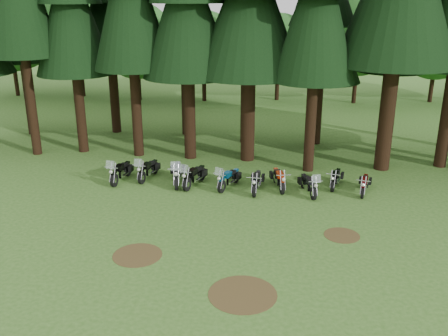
{
  "coord_description": "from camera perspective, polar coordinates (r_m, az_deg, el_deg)",
  "views": [
    {
      "loc": [
        2.09,
        -17.45,
        8.98
      ],
      "look_at": [
        -0.71,
        5.0,
        1.0
      ],
      "focal_mm": 40.0,
      "sensor_mm": 36.0,
      "label": 1
    }
  ],
  "objects": [
    {
      "name": "ground",
      "position": [
        19.74,
        0.26,
        -7.63
      ],
      "size": [
        120.0,
        120.0,
        0.0
      ],
      "primitive_type": "plane",
      "color": "#386C20",
      "rests_on": "ground"
    },
    {
      "name": "pine_back_4",
      "position": [
        30.77,
        11.28,
        17.71
      ],
      "size": [
        4.94,
        4.94,
        13.78
      ],
      "color": "black",
      "rests_on": "ground"
    },
    {
      "name": "decid_0",
      "position": [
        49.19,
        -23.13,
        14.34
      ],
      "size": [
        8.0,
        7.78,
        10.0
      ],
      "color": "black",
      "rests_on": "ground"
    },
    {
      "name": "decid_1",
      "position": [
        46.95,
        -16.1,
        14.85
      ],
      "size": [
        7.91,
        7.69,
        9.88
      ],
      "color": "black",
      "rests_on": "ground"
    },
    {
      "name": "decid_2",
      "position": [
        44.23,
        -9.66,
        13.94
      ],
      "size": [
        6.72,
        6.53,
        8.4
      ],
      "color": "black",
      "rests_on": "ground"
    },
    {
      "name": "decid_3",
      "position": [
        43.36,
        -2.01,
        13.5
      ],
      "size": [
        6.12,
        5.95,
        7.65
      ],
      "color": "black",
      "rests_on": "ground"
    },
    {
      "name": "decid_4",
      "position": [
        44.02,
        6.58,
        13.29
      ],
      "size": [
        5.93,
        5.76,
        7.41
      ],
      "color": "black",
      "rests_on": "ground"
    },
    {
      "name": "decid_5",
      "position": [
        43.7,
        15.82,
        15.12
      ],
      "size": [
        8.45,
        8.21,
        10.56
      ],
      "color": "black",
      "rests_on": "ground"
    },
    {
      "name": "decid_6",
      "position": [
        46.41,
        23.71,
        13.18
      ],
      "size": [
        7.06,
        6.86,
        8.82
      ],
      "color": "black",
      "rests_on": "ground"
    },
    {
      "name": "dirt_patch_0",
      "position": [
        18.58,
        -9.86,
        -9.77
      ],
      "size": [
        1.8,
        1.8,
        0.01
      ],
      "primitive_type": "cylinder",
      "color": "#4C3D1E",
      "rests_on": "ground"
    },
    {
      "name": "dirt_patch_1",
      "position": [
        20.22,
        13.31,
        -7.5
      ],
      "size": [
        1.4,
        1.4,
        0.01
      ],
      "primitive_type": "cylinder",
      "color": "#4C3D1E",
      "rests_on": "ground"
    },
    {
      "name": "dirt_patch_2",
      "position": [
        16.21,
        2.14,
        -14.21
      ],
      "size": [
        2.2,
        2.2,
        0.01
      ],
      "primitive_type": "cylinder",
      "color": "#4C3D1E",
      "rests_on": "ground"
    },
    {
      "name": "motorcycle_0",
      "position": [
        25.5,
        -11.71,
        -0.47
      ],
      "size": [
        0.56,
        2.28,
        1.43
      ],
      "rotation": [
        0.0,
        0.0,
        -0.12
      ],
      "color": "black",
      "rests_on": "ground"
    },
    {
      "name": "motorcycle_1",
      "position": [
        25.6,
        -8.66,
        -0.23
      ],
      "size": [
        0.67,
        2.21,
        1.39
      ],
      "rotation": [
        0.0,
        0.0,
        -0.18
      ],
      "color": "black",
      "rests_on": "ground"
    },
    {
      "name": "motorcycle_2",
      "position": [
        24.74,
        -5.39,
        -0.67
      ],
      "size": [
        0.72,
        2.45,
        1.54
      ],
      "rotation": [
        0.0,
        0.0,
        0.17
      ],
      "color": "black",
      "rests_on": "ground"
    },
    {
      "name": "motorcycle_3",
      "position": [
        24.45,
        -3.42,
        -0.96
      ],
      "size": [
        0.93,
        2.24,
        1.43
      ],
      "rotation": [
        0.0,
        0.0,
        -0.29
      ],
      "color": "black",
      "rests_on": "ground"
    },
    {
      "name": "motorcycle_4",
      "position": [
        24.14,
        0.54,
        -1.27
      ],
      "size": [
        1.01,
        2.07,
        1.34
      ],
      "rotation": [
        0.0,
        0.0,
        -0.37
      ],
      "color": "black",
      "rests_on": "ground"
    },
    {
      "name": "motorcycle_5",
      "position": [
        23.81,
        3.72,
        -1.62
      ],
      "size": [
        0.35,
        2.16,
        0.88
      ],
      "rotation": [
        0.0,
        0.0,
        -0.06
      ],
      "color": "black",
      "rests_on": "ground"
    },
    {
      "name": "motorcycle_6",
      "position": [
        24.24,
        6.28,
        -1.3
      ],
      "size": [
        0.61,
        2.14,
        0.88
      ],
      "rotation": [
        0.0,
        0.0,
        0.22
      ],
      "color": "black",
      "rests_on": "ground"
    },
    {
      "name": "motorcycle_7",
      "position": [
        23.73,
        9.64,
        -1.95
      ],
      "size": [
        0.84,
        2.08,
        1.32
      ],
      "rotation": [
        0.0,
        0.0,
        0.29
      ],
      "color": "black",
      "rests_on": "ground"
    },
    {
      "name": "motorcycle_8",
      "position": [
        24.88,
        12.63,
        -1.21
      ],
      "size": [
        0.62,
        1.96,
        0.81
      ],
      "rotation": [
        0.0,
        0.0,
        -0.26
      ],
      "color": "black",
      "rests_on": "ground"
    },
    {
      "name": "motorcycle_9",
      "position": [
        24.45,
        15.73,
        -1.86
      ],
      "size": [
        0.56,
        1.94,
        0.8
      ],
      "rotation": [
        0.0,
        0.0,
        -0.22
      ],
      "color": "black",
      "rests_on": "ground"
    }
  ]
}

